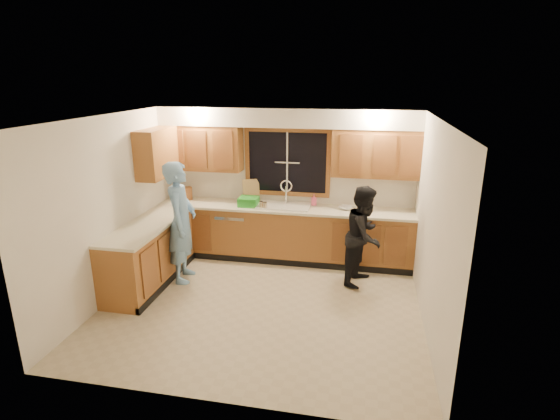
{
  "coord_description": "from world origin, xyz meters",
  "views": [
    {
      "loc": [
        1.26,
        -5.16,
        2.98
      ],
      "look_at": [
        0.12,
        0.65,
        1.15
      ],
      "focal_mm": 28.0,
      "sensor_mm": 36.0,
      "label": 1
    }
  ],
  "objects_px": {
    "soap_bottle": "(314,200)",
    "dish_crate": "(249,201)",
    "bowl": "(346,208)",
    "sink": "(284,210)",
    "woman": "(364,236)",
    "man": "(181,222)",
    "dishwasher": "(235,232)",
    "stove": "(130,270)",
    "knife_block": "(188,193)"
  },
  "relations": [
    {
      "from": "dishwasher",
      "to": "stove",
      "type": "distance_m",
      "value": 2.04
    },
    {
      "from": "woman",
      "to": "man",
      "type": "bearing_deg",
      "value": 117.73
    },
    {
      "from": "stove",
      "to": "knife_block",
      "type": "xyz_separation_m",
      "value": [
        0.09,
        1.91,
        0.58
      ]
    },
    {
      "from": "stove",
      "to": "knife_block",
      "type": "height_order",
      "value": "knife_block"
    },
    {
      "from": "sink",
      "to": "dish_crate",
      "type": "bearing_deg",
      "value": -173.16
    },
    {
      "from": "woman",
      "to": "stove",
      "type": "bearing_deg",
      "value": 129.67
    },
    {
      "from": "man",
      "to": "knife_block",
      "type": "bearing_deg",
      "value": 7.57
    },
    {
      "from": "dishwasher",
      "to": "soap_bottle",
      "type": "distance_m",
      "value": 1.46
    },
    {
      "from": "dishwasher",
      "to": "woman",
      "type": "relative_size",
      "value": 0.55
    },
    {
      "from": "man",
      "to": "soap_bottle",
      "type": "bearing_deg",
      "value": -65.9
    },
    {
      "from": "sink",
      "to": "man",
      "type": "distance_m",
      "value": 1.72
    },
    {
      "from": "man",
      "to": "knife_block",
      "type": "xyz_separation_m",
      "value": [
        -0.36,
        1.14,
        0.13
      ]
    },
    {
      "from": "dishwasher",
      "to": "woman",
      "type": "xyz_separation_m",
      "value": [
        2.17,
        -0.64,
        0.33
      ]
    },
    {
      "from": "stove",
      "to": "woman",
      "type": "bearing_deg",
      "value": 20.61
    },
    {
      "from": "soap_bottle",
      "to": "dishwasher",
      "type": "bearing_deg",
      "value": -171.78
    },
    {
      "from": "man",
      "to": "knife_block",
      "type": "distance_m",
      "value": 1.21
    },
    {
      "from": "sink",
      "to": "dishwasher",
      "type": "bearing_deg",
      "value": -179.01
    },
    {
      "from": "stove",
      "to": "bowl",
      "type": "distance_m",
      "value": 3.4
    },
    {
      "from": "soap_bottle",
      "to": "dish_crate",
      "type": "bearing_deg",
      "value": -166.85
    },
    {
      "from": "dishwasher",
      "to": "knife_block",
      "type": "distance_m",
      "value": 1.07
    },
    {
      "from": "sink",
      "to": "woman",
      "type": "bearing_deg",
      "value": -26.31
    },
    {
      "from": "bowl",
      "to": "sink",
      "type": "bearing_deg",
      "value": -178.51
    },
    {
      "from": "man",
      "to": "soap_bottle",
      "type": "height_order",
      "value": "man"
    },
    {
      "from": "woman",
      "to": "knife_block",
      "type": "bearing_deg",
      "value": 95.4
    },
    {
      "from": "dishwasher",
      "to": "woman",
      "type": "distance_m",
      "value": 2.28
    },
    {
      "from": "dishwasher",
      "to": "sink",
      "type": "bearing_deg",
      "value": 0.99
    },
    {
      "from": "dishwasher",
      "to": "bowl",
      "type": "distance_m",
      "value": 1.93
    },
    {
      "from": "soap_bottle",
      "to": "bowl",
      "type": "xyz_separation_m",
      "value": [
        0.53,
        -0.15,
        -0.07
      ]
    },
    {
      "from": "sink",
      "to": "soap_bottle",
      "type": "xyz_separation_m",
      "value": [
        0.47,
        0.18,
        0.15
      ]
    },
    {
      "from": "sink",
      "to": "woman",
      "type": "relative_size",
      "value": 0.58
    },
    {
      "from": "woman",
      "to": "bowl",
      "type": "xyz_separation_m",
      "value": [
        -0.31,
        0.68,
        0.2
      ]
    },
    {
      "from": "man",
      "to": "woman",
      "type": "distance_m",
      "value": 2.7
    },
    {
      "from": "woman",
      "to": "bowl",
      "type": "relative_size",
      "value": 6.98
    },
    {
      "from": "stove",
      "to": "woman",
      "type": "distance_m",
      "value": 3.34
    },
    {
      "from": "dishwasher",
      "to": "stove",
      "type": "relative_size",
      "value": 0.91
    },
    {
      "from": "bowl",
      "to": "man",
      "type": "bearing_deg",
      "value": -155.25
    },
    {
      "from": "stove",
      "to": "woman",
      "type": "relative_size",
      "value": 0.61
    },
    {
      "from": "stove",
      "to": "dish_crate",
      "type": "height_order",
      "value": "dish_crate"
    },
    {
      "from": "stove",
      "to": "dishwasher",
      "type": "bearing_deg",
      "value": 62.31
    },
    {
      "from": "woman",
      "to": "bowl",
      "type": "height_order",
      "value": "woman"
    },
    {
      "from": "knife_block",
      "to": "soap_bottle",
      "type": "xyz_separation_m",
      "value": [
        2.18,
        0.09,
        -0.02
      ]
    },
    {
      "from": "man",
      "to": "knife_block",
      "type": "relative_size",
      "value": 7.94
    },
    {
      "from": "woman",
      "to": "sink",
      "type": "bearing_deg",
      "value": 82.75
    },
    {
      "from": "woman",
      "to": "soap_bottle",
      "type": "distance_m",
      "value": 1.22
    },
    {
      "from": "sink",
      "to": "dishwasher",
      "type": "distance_m",
      "value": 0.96
    },
    {
      "from": "knife_block",
      "to": "sink",
      "type": "bearing_deg",
      "value": -45.7
    },
    {
      "from": "bowl",
      "to": "woman",
      "type": "bearing_deg",
      "value": -65.11
    },
    {
      "from": "knife_block",
      "to": "stove",
      "type": "bearing_deg",
      "value": -135.52
    },
    {
      "from": "sink",
      "to": "knife_block",
      "type": "relative_size",
      "value": 3.75
    },
    {
      "from": "man",
      "to": "dish_crate",
      "type": "height_order",
      "value": "man"
    }
  ]
}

